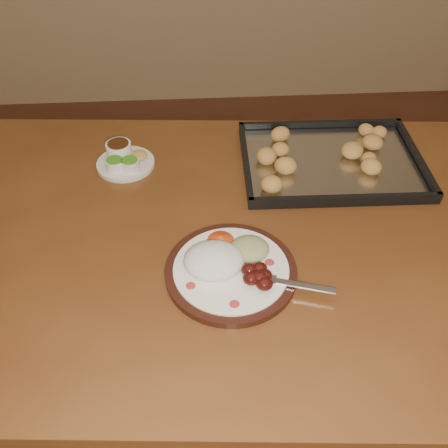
{
  "coord_description": "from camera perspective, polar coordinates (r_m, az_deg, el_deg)",
  "views": [
    {
      "loc": [
        -0.16,
        -0.69,
        1.5
      ],
      "look_at": [
        -0.11,
        0.08,
        0.77
      ],
      "focal_mm": 40.0,
      "sensor_mm": 36.0,
      "label": 1
    }
  ],
  "objects": [
    {
      "name": "dinner_plate",
      "position": [
        0.98,
        0.61,
        -4.81
      ],
      "size": [
        0.32,
        0.26,
        0.06
      ],
      "rotation": [
        0.0,
        0.0,
        -0.39
      ],
      "color": "black",
      "rests_on": "dining_table"
    },
    {
      "name": "baking_tray",
      "position": [
        1.28,
        12.12,
        7.16
      ],
      "size": [
        0.44,
        0.33,
        0.05
      ],
      "rotation": [
        0.0,
        0.0,
        -0.02
      ],
      "color": "black",
      "rests_on": "dining_table"
    },
    {
      "name": "dining_table",
      "position": [
        1.14,
        -1.06,
        -4.4
      ],
      "size": [
        1.56,
        1.01,
        0.75
      ],
      "rotation": [
        0.0,
        0.0,
        -0.07
      ],
      "color": "brown",
      "rests_on": "ground"
    },
    {
      "name": "condiment_saucer",
      "position": [
        1.27,
        -11.39,
        7.28
      ],
      "size": [
        0.14,
        0.14,
        0.05
      ],
      "rotation": [
        0.0,
        0.0,
        0.23
      ],
      "color": "silver",
      "rests_on": "dining_table"
    },
    {
      "name": "ground",
      "position": [
        1.66,
        4.23,
        -21.54
      ],
      "size": [
        4.0,
        4.0,
        0.0
      ],
      "primitive_type": "plane",
      "color": "#592D1E",
      "rests_on": "ground"
    }
  ]
}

